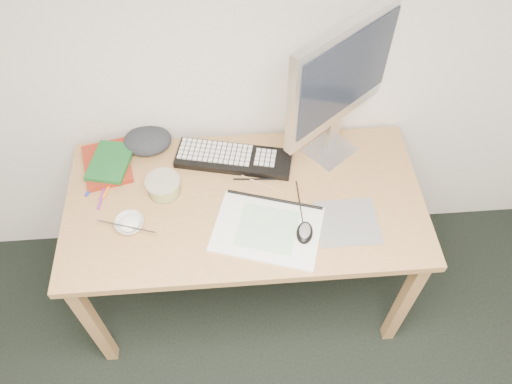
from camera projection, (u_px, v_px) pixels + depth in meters
desk at (245, 212)px, 2.01m from camera, size 1.40×0.70×0.75m
mousepad at (347, 222)px, 1.88m from camera, size 0.23×0.21×0.00m
sketchpad at (267, 229)px, 1.86m from camera, size 0.46×0.38×0.01m
keyboard at (234, 159)px, 2.06m from camera, size 0.50×0.25×0.03m
monitor at (342, 79)px, 1.79m from camera, size 0.44×0.36×0.62m
mouse at (305, 231)px, 1.83m from camera, size 0.08×0.11×0.03m
rice_bowl at (130, 224)px, 1.86m from camera, size 0.13×0.13×0.03m
chopsticks at (126, 226)px, 1.83m from camera, size 0.22×0.09×0.02m
fruit_tub at (163, 186)px, 1.95m from camera, size 0.17×0.17×0.07m
book_red at (107, 164)px, 2.04m from camera, size 0.23×0.27×0.02m
book_green at (110, 162)px, 2.02m from camera, size 0.19×0.23×0.02m
cloth_lump at (148, 141)px, 2.09m from camera, size 0.20×0.18×0.07m
pencil_pink at (247, 199)px, 1.95m from camera, size 0.16×0.01×0.01m
pencil_tan at (263, 185)px, 1.99m from camera, size 0.17×0.11×0.01m
pencil_black at (258, 179)px, 2.01m from camera, size 0.20×0.02×0.01m
marker_blue at (95, 185)px, 1.99m from camera, size 0.07×0.11×0.01m
marker_orange at (110, 184)px, 1.99m from camera, size 0.05×0.14×0.01m
marker_purple at (102, 197)px, 1.95m from camera, size 0.03×0.12×0.01m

